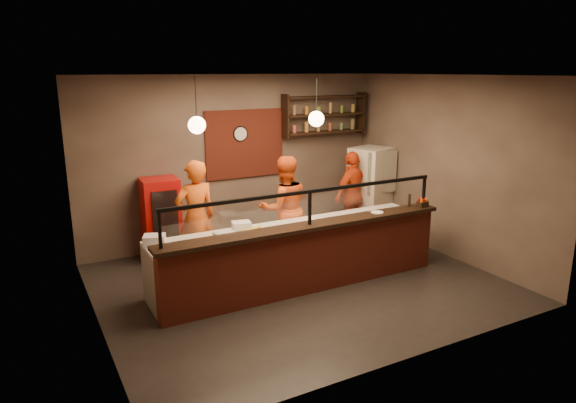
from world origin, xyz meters
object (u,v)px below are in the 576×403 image
wall_clock (240,134)px  cook_right (352,195)px  cook_mid (284,209)px  condiment_caddy (422,204)px  fridge (370,191)px  red_cooler (161,219)px  pepper_mill (409,200)px  cook_left (196,218)px  pizza_dough (320,223)px

wall_clock → cook_right: (1.95, -0.97, -1.22)m
cook_mid → condiment_caddy: cook_mid is taller
fridge → red_cooler: size_ratio=1.21×
cook_mid → cook_right: 1.79m
red_cooler → pepper_mill: red_cooler is taller
wall_clock → fridge: (2.50, -0.84, -1.22)m
wall_clock → cook_mid: 1.83m
red_cooler → pepper_mill: 4.30m
cook_mid → red_cooler: 2.18m
wall_clock → cook_left: (-1.35, -1.26, -1.15)m
pizza_dough → pepper_mill: size_ratio=2.11×
wall_clock → fridge: bearing=-18.5°
cook_left → pizza_dough: cook_left is taller
cook_mid → pizza_dough: size_ratio=4.12×
cook_mid → pepper_mill: (1.68, -1.29, 0.24)m
red_cooler → cook_left: bearing=-68.3°
cook_left → pizza_dough: size_ratio=4.21×
cook_right → pepper_mill: 1.73m
cook_left → fridge: size_ratio=1.08×
pizza_dough → pepper_mill: pepper_mill is taller
cook_mid → pepper_mill: cook_mid is taller
pepper_mill → cook_mid: bearing=142.5°
fridge → condiment_caddy: 2.02m
cook_left → pepper_mill: bearing=151.1°
cook_right → cook_mid: bearing=-4.9°
cook_left → pepper_mill: cook_left is taller
fridge → cook_left: bearing=168.9°
cook_mid → cook_right: size_ratio=1.06×
fridge → wall_clock: bearing=144.2°
condiment_caddy → wall_clock: bearing=126.5°
cook_right → fridge: 0.57m
wall_clock → cook_mid: bearing=-81.5°
pepper_mill → red_cooler: bearing=146.4°
fridge → cook_mid: bearing=176.2°
cook_right → condiment_caddy: cook_right is taller
wall_clock → cook_right: bearing=-26.4°
cook_left → pepper_mill: 3.55m
wall_clock → cook_left: bearing=-137.1°
fridge → pizza_dough: fridge is taller
red_cooler → cook_mid: bearing=-26.7°
pepper_mill → fridge: bearing=71.6°
cook_left → wall_clock: bearing=-142.4°
fridge → red_cooler: fridge is taller
pizza_dough → condiment_caddy: size_ratio=2.74×
fridge → condiment_caddy: (-0.43, -1.96, 0.22)m
cook_mid → fridge: (2.29, 0.55, -0.05)m
wall_clock → pepper_mill: 3.40m
fridge → condiment_caddy: bearing=-119.6°
red_cooler → pepper_mill: bearing=-30.6°
cook_left → pepper_mill: (3.24, -1.42, 0.22)m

